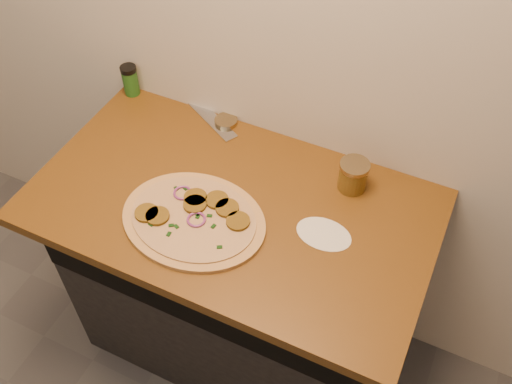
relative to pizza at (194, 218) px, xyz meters
The scene contains 8 objects.
cabinet 0.51m from the pizza, 65.56° to the left, with size 1.10×0.60×0.86m, color black.
countertop 0.13m from the pizza, 60.12° to the left, with size 1.20×0.70×0.04m, color brown.
pizza is the anchor object (origin of this frame).
chefs_knife 0.51m from the pizza, 118.12° to the left, with size 0.33×0.21×0.02m.
mason_jar_lid 0.43m from the pizza, 104.96° to the left, with size 0.08×0.08×0.02m, color #937D55.
salsa_jar 0.49m from the pizza, 41.07° to the left, with size 0.09×0.09×0.10m.
spice_shaker 0.64m from the pizza, 139.54° to the left, with size 0.06×0.06×0.11m.
flour_spill 0.37m from the pizza, 17.68° to the left, with size 0.16×0.16×0.00m, color silver.
Camera 1 is at (0.54, 0.45, 2.18)m, focal length 40.00 mm.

